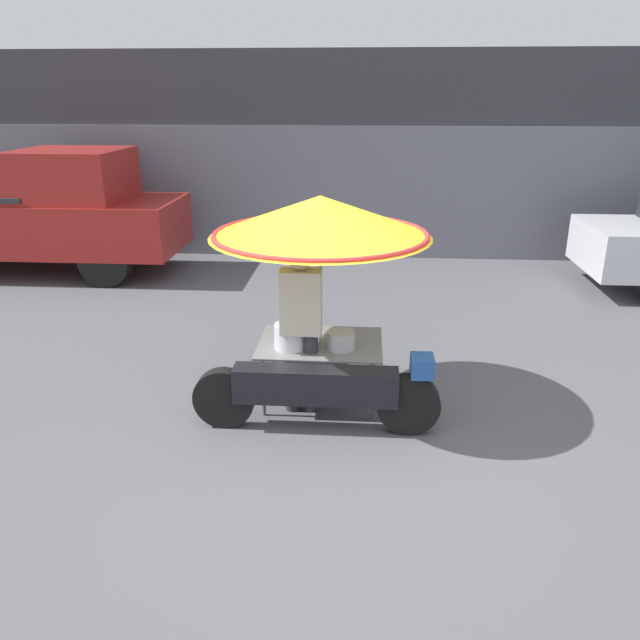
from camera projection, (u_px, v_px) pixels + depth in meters
ground_plane at (336, 447)px, 5.45m from camera, size 36.00×36.00×0.00m
shopfront_building at (357, 153)px, 12.06m from camera, size 28.00×2.06×3.62m
vendor_motorcycle_cart at (320, 242)px, 5.69m from camera, size 2.24×2.05×2.04m
vendor_person at (301, 322)px, 5.78m from camera, size 0.38×0.22×1.63m
pickup_truck at (40, 214)px, 10.40m from camera, size 4.90×1.77×2.05m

